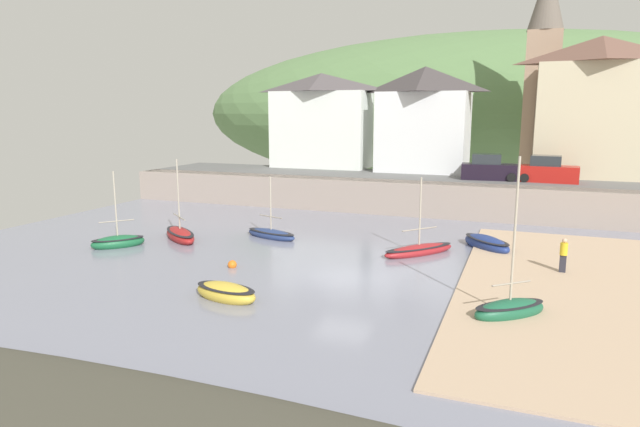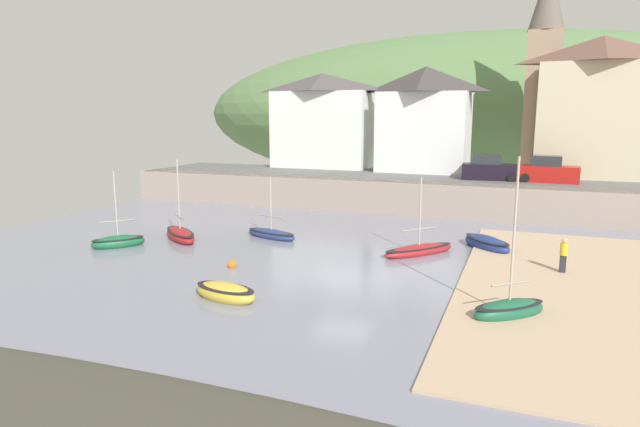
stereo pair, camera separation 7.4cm
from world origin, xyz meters
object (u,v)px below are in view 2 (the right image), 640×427
sailboat_tall_mast (118,242)px  sailboat_blue_trim (509,309)px  church_with_spire (543,66)px  parked_car_by_wall (549,171)px  sailboat_white_hull (419,250)px  parked_car_near_slipway (489,169)px  sailboat_nearest_shore (180,235)px  person_on_slipway (564,254)px  waterfront_building_right (598,107)px  motorboat_with_cabin (225,292)px  rowboat_small_beached (271,234)px  mooring_buoy (232,265)px  waterfront_building_left (322,120)px  fishing_boat_green (487,244)px  waterfront_building_centre (425,119)px

sailboat_tall_mast → sailboat_blue_trim: size_ratio=0.73×
church_with_spire → parked_car_by_wall: size_ratio=4.18×
sailboat_white_hull → parked_car_near_slipway: size_ratio=1.01×
sailboat_nearest_shore → person_on_slipway: (20.90, 0.40, 0.70)m
sailboat_white_hull → person_on_slipway: 7.10m
waterfront_building_right → motorboat_with_cabin: bearing=-118.4°
rowboat_small_beached → person_on_slipway: rowboat_small_beached is taller
sailboat_tall_mast → mooring_buoy: sailboat_tall_mast is taller
sailboat_white_hull → parked_car_by_wall: parked_car_by_wall is taller
sailboat_nearest_shore → parked_car_by_wall: bearing=78.3°
church_with_spire → parked_car_near_slipway: bearing=-112.0°
rowboat_small_beached → mooring_buoy: rowboat_small_beached is taller
rowboat_small_beached → sailboat_nearest_shore: (-4.87, -2.35, 0.05)m
parked_car_near_slipway → parked_car_by_wall: bearing=-4.3°
sailboat_nearest_shore → sailboat_tall_mast: bearing=-89.9°
rowboat_small_beached → sailboat_white_hull: bearing=12.7°
sailboat_nearest_shore → parked_car_by_wall: (20.55, 16.73, 2.92)m
mooring_buoy → motorboat_with_cabin: bearing=-63.3°
sailboat_white_hull → motorboat_with_cabin: (-5.99, -9.84, 0.03)m
waterfront_building_left → sailboat_white_hull: (12.99, -19.60, -6.54)m
waterfront_building_left → sailboat_tall_mast: size_ratio=2.06×
fishing_boat_green → motorboat_with_cabin: bearing=-79.4°
sailboat_tall_mast → motorboat_with_cabin: size_ratio=1.43×
motorboat_with_cabin → parked_car_near_slipway: (8.38, 24.94, 2.94)m
waterfront_building_left → motorboat_with_cabin: (7.00, -29.44, -6.51)m
motorboat_with_cabin → sailboat_blue_trim: (10.81, 1.96, 0.05)m
sailboat_blue_trim → sailboat_nearest_shore: size_ratio=1.23×
church_with_spire → person_on_slipway: (1.12, -24.83, -10.44)m
parked_car_near_slipway → fishing_boat_green: bearing=-90.2°
waterfront_building_left → waterfront_building_right: bearing=0.0°
parked_car_near_slipway → mooring_buoy: 23.52m
waterfront_building_left → waterfront_building_right: 22.94m
waterfront_building_centre → waterfront_building_right: (13.39, -0.00, 0.94)m
fishing_boat_green → rowboat_small_beached: (-12.38, -1.82, -0.06)m
waterfront_building_right → parked_car_near_slipway: waterfront_building_right is taller
sailboat_tall_mast → waterfront_building_left: bearing=32.6°
church_with_spire → motorboat_with_cabin: 37.18m
waterfront_building_left → sailboat_blue_trim: size_ratio=1.50×
church_with_spire → person_on_slipway: 26.96m
church_with_spire → sailboat_nearest_shore: size_ratio=3.52×
rowboat_small_beached → person_on_slipway: (16.03, -1.95, 0.76)m
sailboat_blue_trim → rowboat_small_beached: 16.35m
person_on_slipway → waterfront_building_centre: bearing=116.6°
waterfront_building_left → parked_car_near_slipway: waterfront_building_left is taller
waterfront_building_left → sailboat_blue_trim: 33.38m
sailboat_white_hull → waterfront_building_centre: bearing=50.2°
waterfront_building_left → waterfront_building_right: waterfront_building_right is taller
rowboat_small_beached → parked_car_by_wall: 21.49m
waterfront_building_centre → motorboat_with_cabin: size_ratio=2.87×
waterfront_building_centre → person_on_slipway: waterfront_building_centre is taller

